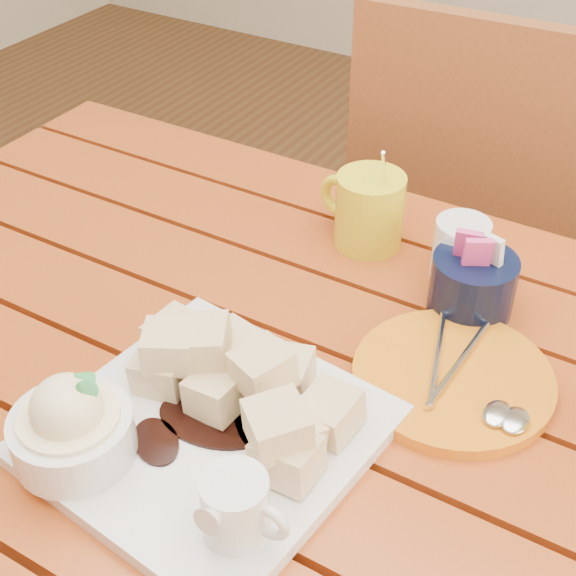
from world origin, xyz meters
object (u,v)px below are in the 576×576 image
Objects in this scene: table at (274,444)px; coffee_mug_left at (368,209)px; dessert_plate at (184,419)px; orange_saucer at (454,379)px; chair_far at (493,243)px.

table is 8.64× the size of coffee_mug_left.
dessert_plate is 0.27m from orange_saucer.
coffee_mug_left is at bearing 95.27° from table.
coffee_mug_left is at bearing 135.83° from orange_saucer.
table is at bearing 80.94° from dessert_plate.
dessert_plate is at bearing -99.06° from table.
orange_saucer is 0.64m from chair_far.
orange_saucer is at bearing 99.40° from chair_far.
dessert_plate reaches higher than table.
orange_saucer is at bearing 47.39° from dessert_plate.
chair_far is at bearing 102.21° from orange_saucer.
chair_far is at bearing 93.86° from coffee_mug_left.
table is at bearing 83.95° from chair_far.
coffee_mug_left is 0.48m from chair_far.
table is at bearing -72.14° from coffee_mug_left.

